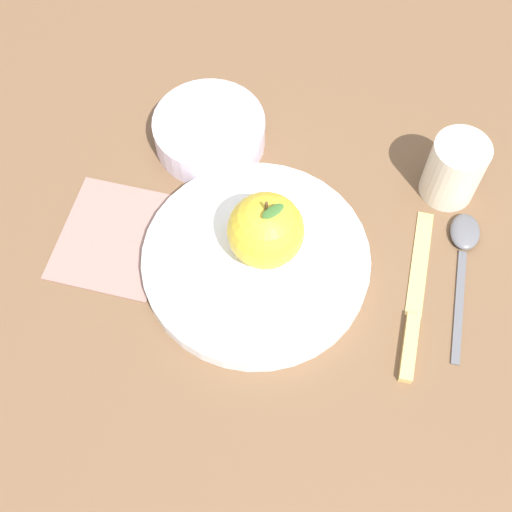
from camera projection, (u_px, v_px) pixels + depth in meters
The scene contains 8 objects.
ground_plane at pixel (291, 267), 0.75m from camera, with size 2.40×2.40×0.00m, color brown.
dinner_plate at pixel (256, 260), 0.75m from camera, with size 0.25×0.25×0.02m.
apple at pixel (266, 231), 0.71m from camera, with size 0.08×0.08×0.10m.
side_bowl at pixel (209, 130), 0.82m from camera, with size 0.14×0.14×0.04m.
cup at pixel (455, 167), 0.76m from camera, with size 0.06×0.06×0.08m.
knife at pixel (414, 307), 0.73m from camera, with size 0.14×0.18×0.01m.
spoon at pixel (464, 249), 0.76m from camera, with size 0.13×0.16×0.01m.
linen_napkin at pixel (114, 236), 0.77m from camera, with size 0.12×0.14×0.00m, color gray.
Camera 1 is at (0.24, -0.26, 0.67)m, focal length 47.10 mm.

